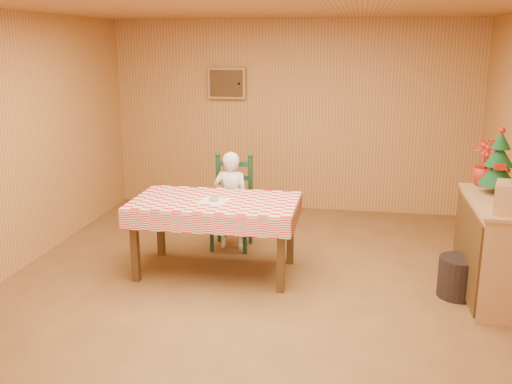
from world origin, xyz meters
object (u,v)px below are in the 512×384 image
ladder_chair (232,204)px  shelf_unit (495,249)px  dining_table (215,208)px  storage_bin (459,277)px  seated_child (231,201)px  christmas_tree (499,164)px

ladder_chair → shelf_unit: bearing=-18.7°
dining_table → storage_bin: (2.36, -0.17, -0.50)m
ladder_chair → seated_child: 0.08m
ladder_chair → seated_child: (0.00, -0.06, 0.06)m
seated_child → shelf_unit: bearing=162.4°
shelf_unit → christmas_tree: christmas_tree is taller
ladder_chair → christmas_tree: (2.67, -0.65, 0.71)m
dining_table → storage_bin: bearing=-4.1°
ladder_chair → shelf_unit: (2.66, -0.90, -0.04)m
dining_table → storage_bin: size_ratio=4.39×
seated_child → shelf_unit: (2.66, -0.85, -0.10)m
ladder_chair → christmas_tree: bearing=-13.7°
ladder_chair → shelf_unit: ladder_chair is taller
ladder_chair → storage_bin: 2.56m
shelf_unit → seated_child: bearing=162.4°
seated_child → storage_bin: size_ratio=2.98×
dining_table → shelf_unit: 2.67m
dining_table → christmas_tree: 2.72m
dining_table → christmas_tree: size_ratio=2.67×
seated_child → christmas_tree: bearing=167.4°
dining_table → ladder_chair: bearing=90.0°
seated_child → storage_bin: (2.36, -0.90, -0.37)m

